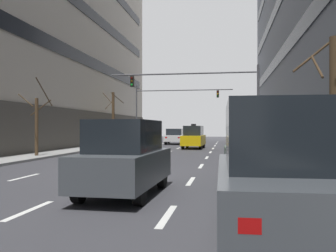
# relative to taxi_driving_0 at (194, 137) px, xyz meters

# --- Properties ---
(ground_plane) EXTENTS (120.00, 120.00, 0.00)m
(ground_plane) POSITION_rel_taxi_driving_0_xyz_m (-1.42, -16.61, -1.01)
(ground_plane) COLOR #38383D
(sidewalk_right) EXTENTS (2.60, 80.00, 0.14)m
(sidewalk_right) POSITION_rel_taxi_driving_0_xyz_m (6.14, -16.61, -0.94)
(sidewalk_right) COLOR gray
(sidewalk_right) RESTS_ON ground
(lane_stripe_l1_s3) EXTENTS (0.16, 2.00, 0.01)m
(lane_stripe_l1_s3) POSITION_rel_taxi_driving_0_xyz_m (-4.56, -19.61, -1.01)
(lane_stripe_l1_s3) COLOR silver
(lane_stripe_l1_s3) RESTS_ON ground
(lane_stripe_l1_s4) EXTENTS (0.16, 2.00, 0.01)m
(lane_stripe_l1_s4) POSITION_rel_taxi_driving_0_xyz_m (-4.56, -14.61, -1.01)
(lane_stripe_l1_s4) COLOR silver
(lane_stripe_l1_s4) RESTS_ON ground
(lane_stripe_l1_s5) EXTENTS (0.16, 2.00, 0.01)m
(lane_stripe_l1_s5) POSITION_rel_taxi_driving_0_xyz_m (-4.56, -9.61, -1.01)
(lane_stripe_l1_s5) COLOR silver
(lane_stripe_l1_s5) RESTS_ON ground
(lane_stripe_l1_s6) EXTENTS (0.16, 2.00, 0.01)m
(lane_stripe_l1_s6) POSITION_rel_taxi_driving_0_xyz_m (-4.56, -4.61, -1.01)
(lane_stripe_l1_s6) COLOR silver
(lane_stripe_l1_s6) RESTS_ON ground
(lane_stripe_l1_s7) EXTENTS (0.16, 2.00, 0.01)m
(lane_stripe_l1_s7) POSITION_rel_taxi_driving_0_xyz_m (-4.56, 0.39, -1.01)
(lane_stripe_l1_s7) COLOR silver
(lane_stripe_l1_s7) RESTS_ON ground
(lane_stripe_l1_s8) EXTENTS (0.16, 2.00, 0.01)m
(lane_stripe_l1_s8) POSITION_rel_taxi_driving_0_xyz_m (-4.56, 5.39, -1.01)
(lane_stripe_l1_s8) COLOR silver
(lane_stripe_l1_s8) RESTS_ON ground
(lane_stripe_l1_s9) EXTENTS (0.16, 2.00, 0.01)m
(lane_stripe_l1_s9) POSITION_rel_taxi_driving_0_xyz_m (-4.56, 10.39, -1.01)
(lane_stripe_l1_s9) COLOR silver
(lane_stripe_l1_s9) RESTS_ON ground
(lane_stripe_l1_s10) EXTENTS (0.16, 2.00, 0.01)m
(lane_stripe_l1_s10) POSITION_rel_taxi_driving_0_xyz_m (-4.56, 15.39, -1.01)
(lane_stripe_l1_s10) COLOR silver
(lane_stripe_l1_s10) RESTS_ON ground
(lane_stripe_l2_s2) EXTENTS (0.16, 2.00, 0.01)m
(lane_stripe_l2_s2) POSITION_rel_taxi_driving_0_xyz_m (-1.42, -24.61, -1.01)
(lane_stripe_l2_s2) COLOR silver
(lane_stripe_l2_s2) RESTS_ON ground
(lane_stripe_l2_s3) EXTENTS (0.16, 2.00, 0.01)m
(lane_stripe_l2_s3) POSITION_rel_taxi_driving_0_xyz_m (-1.42, -19.61, -1.01)
(lane_stripe_l2_s3) COLOR silver
(lane_stripe_l2_s3) RESTS_ON ground
(lane_stripe_l2_s4) EXTENTS (0.16, 2.00, 0.01)m
(lane_stripe_l2_s4) POSITION_rel_taxi_driving_0_xyz_m (-1.42, -14.61, -1.01)
(lane_stripe_l2_s4) COLOR silver
(lane_stripe_l2_s4) RESTS_ON ground
(lane_stripe_l2_s5) EXTENTS (0.16, 2.00, 0.01)m
(lane_stripe_l2_s5) POSITION_rel_taxi_driving_0_xyz_m (-1.42, -9.61, -1.01)
(lane_stripe_l2_s5) COLOR silver
(lane_stripe_l2_s5) RESTS_ON ground
(lane_stripe_l2_s6) EXTENTS (0.16, 2.00, 0.01)m
(lane_stripe_l2_s6) POSITION_rel_taxi_driving_0_xyz_m (-1.42, -4.61, -1.01)
(lane_stripe_l2_s6) COLOR silver
(lane_stripe_l2_s6) RESTS_ON ground
(lane_stripe_l2_s7) EXTENTS (0.16, 2.00, 0.01)m
(lane_stripe_l2_s7) POSITION_rel_taxi_driving_0_xyz_m (-1.42, 0.39, -1.01)
(lane_stripe_l2_s7) COLOR silver
(lane_stripe_l2_s7) RESTS_ON ground
(lane_stripe_l2_s8) EXTENTS (0.16, 2.00, 0.01)m
(lane_stripe_l2_s8) POSITION_rel_taxi_driving_0_xyz_m (-1.42, 5.39, -1.01)
(lane_stripe_l2_s8) COLOR silver
(lane_stripe_l2_s8) RESTS_ON ground
(lane_stripe_l2_s9) EXTENTS (0.16, 2.00, 0.01)m
(lane_stripe_l2_s9) POSITION_rel_taxi_driving_0_xyz_m (-1.42, 10.39, -1.01)
(lane_stripe_l2_s9) COLOR silver
(lane_stripe_l2_s9) RESTS_ON ground
(lane_stripe_l2_s10) EXTENTS (0.16, 2.00, 0.01)m
(lane_stripe_l2_s10) POSITION_rel_taxi_driving_0_xyz_m (-1.42, 15.39, -1.01)
(lane_stripe_l2_s10) COLOR silver
(lane_stripe_l2_s10) RESTS_ON ground
(lane_stripe_l3_s2) EXTENTS (0.16, 2.00, 0.01)m
(lane_stripe_l3_s2) POSITION_rel_taxi_driving_0_xyz_m (1.71, -24.61, -1.01)
(lane_stripe_l3_s2) COLOR silver
(lane_stripe_l3_s2) RESTS_ON ground
(lane_stripe_l3_s3) EXTENTS (0.16, 2.00, 0.01)m
(lane_stripe_l3_s3) POSITION_rel_taxi_driving_0_xyz_m (1.71, -19.61, -1.01)
(lane_stripe_l3_s3) COLOR silver
(lane_stripe_l3_s3) RESTS_ON ground
(lane_stripe_l3_s4) EXTENTS (0.16, 2.00, 0.01)m
(lane_stripe_l3_s4) POSITION_rel_taxi_driving_0_xyz_m (1.71, -14.61, -1.01)
(lane_stripe_l3_s4) COLOR silver
(lane_stripe_l3_s4) RESTS_ON ground
(lane_stripe_l3_s5) EXTENTS (0.16, 2.00, 0.01)m
(lane_stripe_l3_s5) POSITION_rel_taxi_driving_0_xyz_m (1.71, -9.61, -1.01)
(lane_stripe_l3_s5) COLOR silver
(lane_stripe_l3_s5) RESTS_ON ground
(lane_stripe_l3_s6) EXTENTS (0.16, 2.00, 0.01)m
(lane_stripe_l3_s6) POSITION_rel_taxi_driving_0_xyz_m (1.71, -4.61, -1.01)
(lane_stripe_l3_s6) COLOR silver
(lane_stripe_l3_s6) RESTS_ON ground
(lane_stripe_l3_s7) EXTENTS (0.16, 2.00, 0.01)m
(lane_stripe_l3_s7) POSITION_rel_taxi_driving_0_xyz_m (1.71, 0.39, -1.01)
(lane_stripe_l3_s7) COLOR silver
(lane_stripe_l3_s7) RESTS_ON ground
(lane_stripe_l3_s8) EXTENTS (0.16, 2.00, 0.01)m
(lane_stripe_l3_s8) POSITION_rel_taxi_driving_0_xyz_m (1.71, 5.39, -1.01)
(lane_stripe_l3_s8) COLOR silver
(lane_stripe_l3_s8) RESTS_ON ground
(lane_stripe_l3_s9) EXTENTS (0.16, 2.00, 0.01)m
(lane_stripe_l3_s9) POSITION_rel_taxi_driving_0_xyz_m (1.71, 10.39, -1.01)
(lane_stripe_l3_s9) COLOR silver
(lane_stripe_l3_s9) RESTS_ON ground
(lane_stripe_l3_s10) EXTENTS (0.16, 2.00, 0.01)m
(lane_stripe_l3_s10) POSITION_rel_taxi_driving_0_xyz_m (1.71, 15.39, -1.01)
(lane_stripe_l3_s10) COLOR silver
(lane_stripe_l3_s10) RESTS_ON ground
(taxi_driving_0) EXTENTS (1.91, 4.25, 2.20)m
(taxi_driving_0) POSITION_rel_taxi_driving_0_xyz_m (0.00, 0.00, 0.00)
(taxi_driving_0) COLOR black
(taxi_driving_0) RESTS_ON ground
(car_driving_1) EXTENTS (1.90, 4.32, 2.07)m
(car_driving_1) POSITION_rel_taxi_driving_0_xyz_m (0.16, -22.39, 0.02)
(car_driving_1) COLOR black
(car_driving_1) RESTS_ON ground
(car_driving_2) EXTENTS (2.13, 4.73, 1.75)m
(car_driving_2) POSITION_rel_taxi_driving_0_xyz_m (-2.91, 8.26, -0.15)
(car_driving_2) COLOR black
(car_driving_2) RESTS_ON ground
(taxi_driving_3) EXTENTS (1.96, 4.29, 1.75)m
(taxi_driving_3) POSITION_rel_taxi_driving_0_xyz_m (-6.27, 5.40, -0.23)
(taxi_driving_3) COLOR black
(taxi_driving_3) RESTS_ON ground
(car_parked_0) EXTENTS (2.00, 4.63, 2.23)m
(car_parked_0) POSITION_rel_taxi_driving_0_xyz_m (3.79, -26.49, 0.10)
(car_parked_0) COLOR black
(car_parked_0) RESTS_ON ground
(car_parked_1) EXTENTS (1.88, 4.27, 2.04)m
(car_parked_1) POSITION_rel_taxi_driving_0_xyz_m (3.79, -20.17, 0.01)
(car_parked_1) COLOR black
(car_parked_1) RESTS_ON ground
(car_parked_2) EXTENTS (1.95, 4.49, 1.67)m
(car_parked_2) POSITION_rel_taxi_driving_0_xyz_m (3.79, -13.52, -0.19)
(car_parked_2) COLOR black
(car_parked_2) RESTS_ON ground
(traffic_signal_0) EXTENTS (11.48, 0.35, 6.43)m
(traffic_signal_0) POSITION_rel_taxi_driving_0_xyz_m (1.58, -4.49, 3.68)
(traffic_signal_0) COLOR #4C4C51
(traffic_signal_0) RESTS_ON sidewalk_right
(traffic_signal_1) EXTENTS (11.80, 0.35, 6.95)m
(traffic_signal_1) POSITION_rel_taxi_driving_0_xyz_m (-4.44, 11.19, 3.96)
(traffic_signal_1) COLOR #4C4C51
(traffic_signal_1) RESTS_ON sidewalk_left
(street_tree_1) EXTENTS (2.23, 1.95, 5.40)m
(street_tree_1) POSITION_rel_taxi_driving_0_xyz_m (-8.74, 3.91, 1.93)
(street_tree_1) COLOR #4C3823
(street_tree_1) RESTS_ON sidewalk_left
(street_tree_2) EXTENTS (1.90, 1.83, 4.75)m
(street_tree_2) POSITION_rel_taxi_driving_0_xyz_m (-8.72, -11.33, 1.15)
(street_tree_2) COLOR #4C3823
(street_tree_2) RESTS_ON sidewalk_left
(street_tree_3) EXTENTS (1.74, 1.59, 4.78)m
(street_tree_3) POSITION_rel_taxi_driving_0_xyz_m (5.88, -21.57, 1.37)
(street_tree_3) COLOR #4C3823
(street_tree_3) RESTS_ON sidewalk_right
(pedestrian_0) EXTENTS (0.24, 0.53, 1.61)m
(pedestrian_0) POSITION_rel_taxi_driving_0_xyz_m (5.48, -7.28, 0.06)
(pedestrian_0) COLOR brown
(pedestrian_0) RESTS_ON sidewalk_right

